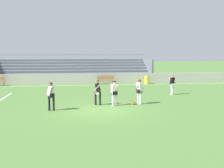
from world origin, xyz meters
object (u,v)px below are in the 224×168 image
object	(u,v)px
bench_centre_sideline	(106,79)
player_white_wide_left	(139,89)
soccer_ball	(134,103)
player_white_dropping_back	(114,91)
player_white_deep_cover	(51,94)
player_dark_pressing_high	(173,83)
bleacher_stand	(73,70)
player_dark_on_ball	(98,90)
trash_bin	(147,80)

from	to	relation	value
bench_centre_sideline	player_white_wide_left	distance (m)	11.40
bench_centre_sideline	soccer_ball	world-z (taller)	bench_centre_sideline
player_white_dropping_back	player_white_wide_left	bearing A→B (deg)	10.03
player_white_dropping_back	player_white_deep_cover	xyz separation A→B (m)	(-3.95, -0.99, 0.06)
player_white_dropping_back	player_dark_pressing_high	bearing A→B (deg)	35.84
bleacher_stand	bench_centre_sideline	world-z (taller)	bleacher_stand
bleacher_stand	player_white_deep_cover	distance (m)	16.85
player_white_deep_cover	soccer_ball	bearing A→B (deg)	12.29
player_dark_on_ball	soccer_ball	distance (m)	2.56
player_white_wide_left	player_white_dropping_back	size ratio (longest dim) A/B	1.03
player_white_wide_left	player_dark_pressing_high	world-z (taller)	player_white_wide_left
bench_centre_sideline	trash_bin	xyz separation A→B (m)	(4.56, -0.12, -0.12)
player_white_wide_left	player_dark_pressing_high	size ratio (longest dim) A/B	1.03
soccer_ball	player_dark_pressing_high	bearing A→B (deg)	42.67
bleacher_stand	player_white_deep_cover	bearing A→B (deg)	-93.38
bench_centre_sideline	player_dark_pressing_high	distance (m)	9.12
trash_bin	player_dark_on_ball	xyz separation A→B (m)	(-6.25, -11.18, 0.57)
bench_centre_sideline	player_white_wide_left	xyz separation A→B (m)	(1.11, -11.34, 0.45)
player_white_dropping_back	bleacher_stand	bearing A→B (deg)	100.59
player_white_wide_left	player_dark_pressing_high	xyz separation A→B (m)	(3.60, 3.55, -0.04)
player_white_deep_cover	player_dark_on_ball	world-z (taller)	player_white_deep_cover
trash_bin	player_white_deep_cover	size ratio (longest dim) A/B	0.49
trash_bin	player_white_deep_cover	distance (m)	15.51
bleacher_stand	soccer_ball	world-z (taller)	bleacher_stand
player_white_wide_left	player_white_deep_cover	xyz separation A→B (m)	(-5.69, -1.29, 0.03)
bleacher_stand	player_white_deep_cover	size ratio (longest dim) A/B	10.98
trash_bin	player_white_wide_left	xyz separation A→B (m)	(-3.45, -11.22, 0.58)
player_white_wide_left	player_dark_pressing_high	distance (m)	5.05
player_white_deep_cover	soccer_ball	xyz separation A→B (m)	(5.29, 1.15, -0.92)
player_dark_pressing_high	soccer_ball	xyz separation A→B (m)	(-4.00, -3.69, -0.85)
bench_centre_sideline	trash_bin	distance (m)	4.57
player_white_wide_left	trash_bin	bearing A→B (deg)	72.90
bleacher_stand	player_dark_on_ball	bearing A→B (deg)	-83.01
player_white_wide_left	soccer_ball	world-z (taller)	player_white_wide_left
bleacher_stand	player_white_wide_left	xyz separation A→B (m)	(4.69, -15.53, -0.36)
player_white_wide_left	player_dark_pressing_high	bearing A→B (deg)	44.55
bench_centre_sideline	player_dark_pressing_high	bearing A→B (deg)	-58.83
player_white_dropping_back	player_dark_pressing_high	distance (m)	6.58
bleacher_stand	player_dark_pressing_high	size ratio (longest dim) A/B	11.60
player_dark_pressing_high	trash_bin	bearing A→B (deg)	91.12
bleacher_stand	player_white_dropping_back	xyz separation A→B (m)	(2.96, -15.83, -0.39)
player_white_dropping_back	player_white_deep_cover	size ratio (longest dim) A/B	0.95
trash_bin	player_dark_on_ball	bearing A→B (deg)	-119.20
trash_bin	player_white_dropping_back	size ratio (longest dim) A/B	0.52
player_dark_pressing_high	soccer_ball	distance (m)	5.51
player_white_wide_left	soccer_ball	distance (m)	0.99
bleacher_stand	player_white_deep_cover	world-z (taller)	bleacher_stand
bench_centre_sideline	soccer_ball	distance (m)	11.51
bench_centre_sideline	player_white_dropping_back	size ratio (longest dim) A/B	1.10
bench_centre_sideline	player_white_dropping_back	world-z (taller)	player_white_dropping_back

